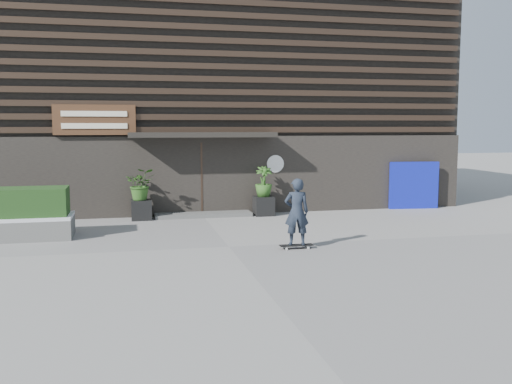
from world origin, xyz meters
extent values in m
plane|color=gray|center=(0.00, 0.00, 0.00)|extent=(80.00, 80.00, 0.00)
cube|color=#4D4D4A|center=(0.00, 4.60, 0.06)|extent=(3.00, 0.80, 0.12)
cube|color=black|center=(-1.90, 4.40, 0.30)|extent=(0.60, 0.60, 0.60)
imported|color=#2D591E|center=(-1.90, 4.40, 1.08)|extent=(0.86, 0.75, 0.96)
cube|color=black|center=(1.90, 4.40, 0.30)|extent=(0.60, 0.60, 0.60)
imported|color=#2D591E|center=(1.90, 4.40, 1.08)|extent=(0.54, 0.54, 0.96)
cube|color=#535350|center=(-5.42, 2.10, 0.25)|extent=(3.50, 1.20, 0.50)
cube|color=#0C149D|center=(7.25, 4.70, 0.80)|extent=(1.71, 0.29, 1.60)
cube|color=black|center=(0.00, 10.00, 4.00)|extent=(18.00, 10.00, 8.00)
cube|color=black|center=(0.00, 4.94, 1.25)|extent=(18.00, 0.12, 2.50)
cube|color=#38281E|center=(0.00, 4.88, 2.70)|extent=(17.60, 0.08, 0.18)
cube|color=#38281E|center=(0.00, 4.88, 3.09)|extent=(17.60, 0.08, 0.18)
cube|color=#38281E|center=(0.00, 4.88, 3.48)|extent=(17.60, 0.08, 0.18)
cube|color=#38281E|center=(0.00, 4.88, 3.88)|extent=(17.60, 0.08, 0.18)
cube|color=#38281E|center=(0.00, 4.88, 4.27)|extent=(17.60, 0.08, 0.18)
cube|color=#38281E|center=(0.00, 4.88, 4.66)|extent=(17.60, 0.08, 0.18)
cube|color=#38281E|center=(0.00, 4.88, 5.05)|extent=(17.60, 0.08, 0.18)
cube|color=#38281E|center=(0.00, 4.88, 5.45)|extent=(17.60, 0.08, 0.18)
cube|color=#38281E|center=(0.00, 4.88, 5.84)|extent=(17.60, 0.08, 0.18)
cube|color=#38281E|center=(0.00, 4.88, 6.23)|extent=(17.60, 0.08, 0.18)
cube|color=#38281E|center=(0.00, 4.88, 6.62)|extent=(17.60, 0.08, 0.18)
cube|color=black|center=(0.00, 4.50, 2.55)|extent=(4.50, 1.00, 0.15)
cube|color=black|center=(0.00, 5.10, 1.15)|extent=(2.40, 0.30, 2.30)
cube|color=#38281E|center=(0.00, 4.92, 1.15)|extent=(0.06, 0.10, 2.30)
cube|color=#472B19|center=(-3.20, 4.80, 3.00)|extent=(2.40, 0.10, 0.90)
cube|color=beige|center=(-3.20, 4.73, 3.18)|extent=(1.90, 0.02, 0.16)
cube|color=beige|center=(-3.20, 4.73, 2.82)|extent=(1.90, 0.02, 0.16)
cylinder|color=white|center=(2.40, 4.86, 1.60)|extent=(0.56, 0.03, 0.56)
cube|color=black|center=(1.48, -0.58, 0.09)|extent=(0.78, 0.20, 0.02)
cylinder|color=#ABABA7|center=(1.22, -0.68, 0.03)|extent=(0.06, 0.03, 0.06)
cylinder|color=#ACABA7|center=(1.22, -0.48, 0.03)|extent=(0.06, 0.03, 0.06)
cylinder|color=#ADADA8|center=(1.74, -0.68, 0.03)|extent=(0.06, 0.03, 0.06)
cylinder|color=#ADADA8|center=(1.74, -0.48, 0.03)|extent=(0.06, 0.03, 0.06)
imported|color=#19202D|center=(1.48, -0.58, 0.86)|extent=(0.61, 0.45, 1.54)
camera|label=1|loc=(-2.26, -12.89, 2.82)|focal=39.80mm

